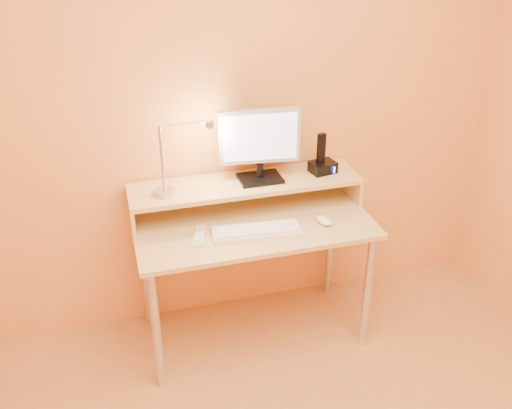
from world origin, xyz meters
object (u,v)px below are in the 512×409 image
object	(u,v)px
monitor_panel	(259,136)
remote_control	(200,236)
keyboard	(257,232)
lamp_base	(165,192)
phone_dock	(323,167)
mouse	(324,220)

from	to	relation	value
monitor_panel	remote_control	world-z (taller)	monitor_panel
keyboard	remote_control	size ratio (longest dim) A/B	2.46
lamp_base	keyboard	xyz separation A→B (m)	(0.41, -0.23, -0.16)
monitor_panel	lamp_base	world-z (taller)	monitor_panel
remote_control	lamp_base	bearing A→B (deg)	141.82
monitor_panel	remote_control	bearing A→B (deg)	-141.86
phone_dock	keyboard	bearing A→B (deg)	-159.99
lamp_base	remote_control	world-z (taller)	lamp_base
keyboard	mouse	world-z (taller)	mouse
lamp_base	mouse	distance (m)	0.81
phone_dock	mouse	size ratio (longest dim) A/B	1.27
monitor_panel	mouse	size ratio (longest dim) A/B	4.00
remote_control	phone_dock	bearing A→B (deg)	34.05
monitor_panel	phone_dock	distance (m)	0.41
monitor_panel	remote_control	distance (m)	0.58
lamp_base	phone_dock	bearing A→B (deg)	2.03
keyboard	mouse	size ratio (longest dim) A/B	4.22
monitor_panel	mouse	distance (m)	0.53
keyboard	remote_control	world-z (taller)	keyboard
remote_control	mouse	bearing A→B (deg)	13.48
monitor_panel	lamp_base	bearing A→B (deg)	-169.04
lamp_base	phone_dock	world-z (taller)	phone_dock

